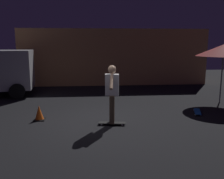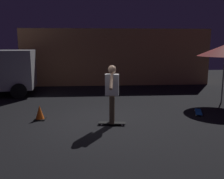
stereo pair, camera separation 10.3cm
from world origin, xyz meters
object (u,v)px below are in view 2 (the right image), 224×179
(skateboard_spare, at_px, (198,112))
(traffic_cone, at_px, (40,113))
(skater, at_px, (112,90))
(skateboard_ridden, at_px, (112,123))

(skateboard_spare, relative_size, traffic_cone, 1.74)
(skateboard_spare, bearing_deg, skater, -162.33)
(skateboard_ridden, xyz_separation_m, traffic_cone, (-2.20, 0.67, 0.16))
(skateboard_ridden, height_order, traffic_cone, traffic_cone)
(skateboard_ridden, height_order, skateboard_spare, same)
(traffic_cone, bearing_deg, skateboard_spare, 3.14)
(skateboard_spare, relative_size, skater, 0.48)
(skateboard_ridden, bearing_deg, traffic_cone, 163.08)
(skater, distance_m, traffic_cone, 2.45)
(skateboard_ridden, bearing_deg, skater, 165.96)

